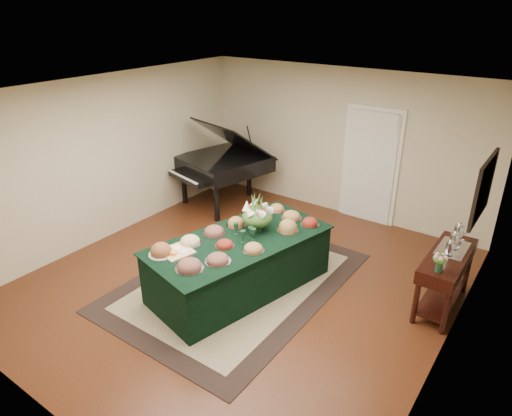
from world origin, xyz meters
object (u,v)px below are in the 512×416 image
Objects in this scene: mahogany_sideboard at (447,267)px; buffet_table at (240,264)px; grand_piano at (223,163)px; floral_centerpiece at (257,213)px.

buffet_table is at bearing -153.68° from mahogany_sideboard.
grand_piano reaches higher than mahogany_sideboard.
floral_centerpiece is at bearing -40.96° from grand_piano.
buffet_table is 6.19× the size of floral_centerpiece.
buffet_table is at bearing -97.07° from floral_centerpiece.
floral_centerpiece is 2.77m from grand_piano.
grand_piano is (-2.05, 2.17, 0.46)m from buffet_table.
grand_piano reaches higher than floral_centerpiece.
mahogany_sideboard is (2.38, 0.85, -0.43)m from floral_centerpiece.
grand_piano is 4.58m from mahogany_sideboard.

